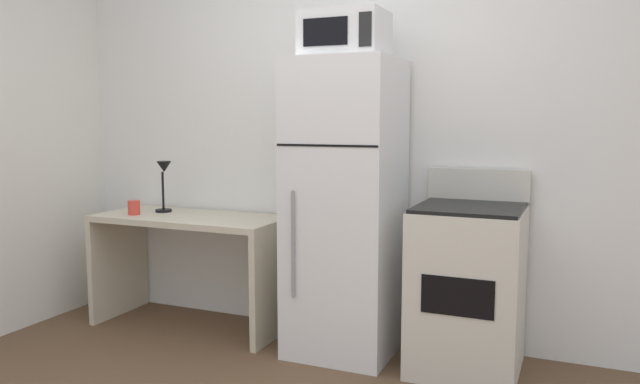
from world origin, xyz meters
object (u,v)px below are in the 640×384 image
(coffee_mug, at_px, (134,208))
(desk, at_px, (191,248))
(desk_lamp, at_px, (164,178))
(refrigerator, at_px, (345,208))
(microwave, at_px, (345,35))
(oven_range, at_px, (467,287))

(coffee_mug, bearing_deg, desk, 17.11)
(desk_lamp, height_order, refrigerator, refrigerator)
(refrigerator, bearing_deg, desk_lamp, 177.16)
(desk, distance_m, microwave, 1.73)
(refrigerator, distance_m, oven_range, 0.82)
(coffee_mug, height_order, refrigerator, refrigerator)
(desk_lamp, relative_size, coffee_mug, 3.72)
(refrigerator, xyz_separation_m, microwave, (0.00, -0.02, 0.99))
(coffee_mug, distance_m, oven_range, 2.22)
(refrigerator, bearing_deg, coffee_mug, -176.20)
(desk, bearing_deg, oven_range, -0.43)
(desk, distance_m, coffee_mug, 0.47)
(desk, height_order, microwave, microwave)
(desk, bearing_deg, refrigerator, -0.82)
(coffee_mug, bearing_deg, desk_lamp, 52.93)
(microwave, bearing_deg, coffee_mug, -177.02)
(desk_lamp, xyz_separation_m, coffee_mug, (-0.12, -0.17, -0.19))
(desk, bearing_deg, microwave, -1.92)
(desk_lamp, bearing_deg, oven_range, -1.80)
(desk, height_order, coffee_mug, coffee_mug)
(oven_range, bearing_deg, refrigerator, -179.84)
(coffee_mug, xyz_separation_m, oven_range, (2.20, 0.10, -0.33))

